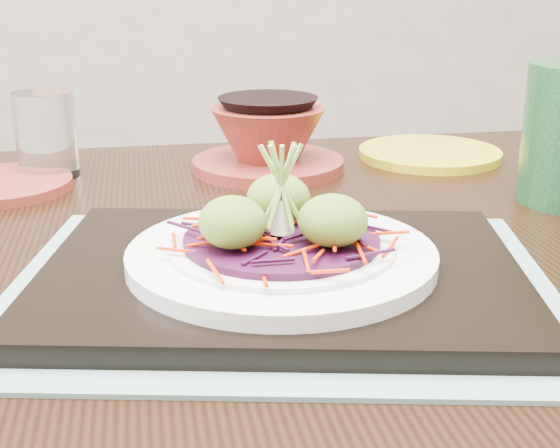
{
  "coord_description": "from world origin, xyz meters",
  "views": [
    {
      "loc": [
        -0.05,
        -0.64,
        1.0
      ],
      "look_at": [
        -0.02,
        -0.08,
        0.8
      ],
      "focal_mm": 50.0,
      "sensor_mm": 36.0,
      "label": 1
    }
  ],
  "objects": [
    {
      "name": "terracotta_bowl_set",
      "position": [
        -0.01,
        0.24,
        0.79
      ],
      "size": [
        0.23,
        0.23,
        0.07
      ],
      "rotation": [
        0.0,
        0.0,
        0.35
      ],
      "color": "maroon",
      "rests_on": "dining_table"
    },
    {
      "name": "scallion_garnish",
      "position": [
        -0.02,
        -0.1,
        0.84
      ],
      "size": [
        0.05,
        0.05,
        0.08
      ],
      "primitive_type": null,
      "color": "#88B849",
      "rests_on": "cabbage_bed"
    },
    {
      "name": "terracotta_side_plate",
      "position": [
        -0.31,
        0.17,
        0.77
      ],
      "size": [
        0.19,
        0.19,
        0.01
      ],
      "primitive_type": "cylinder",
      "rotation": [
        0.0,
        0.0,
        0.29
      ],
      "color": "maroon",
      "rests_on": "dining_table"
    },
    {
      "name": "guacamole_scoops",
      "position": [
        -0.02,
        -0.11,
        0.82
      ],
      "size": [
        0.13,
        0.11,
        0.04
      ],
      "color": "#547623",
      "rests_on": "cabbage_bed"
    },
    {
      "name": "cabbage_bed",
      "position": [
        -0.02,
        -0.1,
        0.8
      ],
      "size": [
        0.15,
        0.15,
        0.01
      ],
      "primitive_type": "cylinder",
      "color": "#370B2A",
      "rests_on": "white_plate"
    },
    {
      "name": "carrot_julienne",
      "position": [
        -0.02,
        -0.1,
        0.81
      ],
      "size": [
        0.18,
        0.18,
        0.01
      ],
      "primitive_type": null,
      "color": "red",
      "rests_on": "cabbage_bed"
    },
    {
      "name": "white_plate",
      "position": [
        -0.02,
        -0.1,
        0.79
      ],
      "size": [
        0.23,
        0.23,
        0.02
      ],
      "color": "white",
      "rests_on": "serving_tray"
    },
    {
      "name": "serving_tray",
      "position": [
        -0.02,
        -0.1,
        0.77
      ],
      "size": [
        0.38,
        0.29,
        0.02
      ],
      "primitive_type": "cube",
      "rotation": [
        0.0,
        0.0,
        -0.08
      ],
      "color": "black",
      "rests_on": "placemat"
    },
    {
      "name": "water_glass",
      "position": [
        -0.26,
        0.23,
        0.81
      ],
      "size": [
        0.08,
        0.08,
        0.1
      ],
      "primitive_type": "cylinder",
      "rotation": [
        0.0,
        0.0,
        0.21
      ],
      "color": "white",
      "rests_on": "dining_table"
    },
    {
      "name": "dining_table",
      "position": [
        -0.07,
        -0.02,
        0.66
      ],
      "size": [
        1.31,
        0.96,
        0.76
      ],
      "rotation": [
        0.0,
        0.0,
        0.12
      ],
      "color": "black",
      "rests_on": "ground"
    },
    {
      "name": "placemat",
      "position": [
        -0.02,
        -0.1,
        0.76
      ],
      "size": [
        0.43,
        0.35,
        0.0
      ],
      "primitive_type": "cube",
      "rotation": [
        0.0,
        0.0,
        -0.08
      ],
      "color": "gray",
      "rests_on": "dining_table"
    },
    {
      "name": "yellow_plate",
      "position": [
        0.19,
        0.29,
        0.77
      ],
      "size": [
        0.22,
        0.22,
        0.01
      ],
      "primitive_type": "cylinder",
      "rotation": [
        0.0,
        0.0,
        0.33
      ],
      "color": "gold",
      "rests_on": "dining_table"
    }
  ]
}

